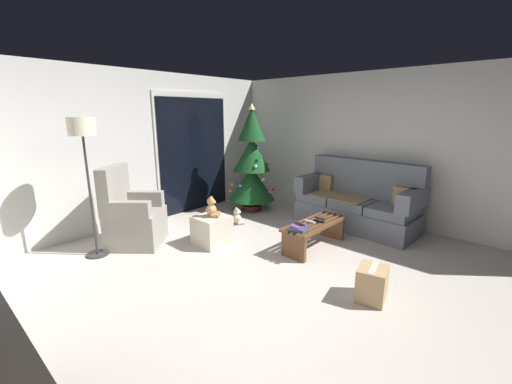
{
  "coord_description": "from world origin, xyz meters",
  "views": [
    {
      "loc": [
        -2.55,
        -1.99,
        1.84
      ],
      "look_at": [
        0.4,
        0.7,
        0.85
      ],
      "focal_mm": 22.66,
      "sensor_mm": 36.0,
      "label": 1
    }
  ],
  "objects": [
    {
      "name": "ground_plane",
      "position": [
        0.0,
        0.0,
        0.0
      ],
      "size": [
        7.0,
        7.0,
        0.0
      ],
      "primitive_type": "plane",
      "color": "#BCB2A8"
    },
    {
      "name": "wall_back",
      "position": [
        0.0,
        3.06,
        1.25
      ],
      "size": [
        5.72,
        0.12,
        2.5
      ],
      "primitive_type": "cube",
      "color": "silver",
      "rests_on": "ground"
    },
    {
      "name": "wall_right",
      "position": [
        2.86,
        0.0,
        1.25
      ],
      "size": [
        0.12,
        6.0,
        2.5
      ],
      "primitive_type": "cube",
      "color": "silver",
      "rests_on": "ground"
    },
    {
      "name": "patio_door_frame",
      "position": [
        1.16,
        2.99,
        1.1
      ],
      "size": [
        1.6,
        0.02,
        2.2
      ],
      "primitive_type": "cube",
      "color": "silver",
      "rests_on": "ground"
    },
    {
      "name": "patio_door_glass",
      "position": [
        1.16,
        2.97,
        1.05
      ],
      "size": [
        1.5,
        0.02,
        2.1
      ],
      "primitive_type": "cube",
      "color": "black",
      "rests_on": "ground"
    },
    {
      "name": "couch",
      "position": [
        2.32,
        0.21,
        0.4
      ],
      "size": [
        0.86,
        1.97,
        1.08
      ],
      "color": "slate",
      "rests_on": "ground"
    },
    {
      "name": "coffee_table",
      "position": [
        1.1,
        0.24,
        0.25
      ],
      "size": [
        1.1,
        0.4,
        0.37
      ],
      "color": "brown",
      "rests_on": "ground"
    },
    {
      "name": "remote_silver",
      "position": [
        1.05,
        0.3,
        0.38
      ],
      "size": [
        0.05,
        0.16,
        0.02
      ],
      "primitive_type": "cube",
      "rotation": [
        0.0,
        0.0,
        0.01
      ],
      "color": "#ADADB2",
      "rests_on": "coffee_table"
    },
    {
      "name": "remote_graphite",
      "position": [
        1.29,
        0.27,
        0.38
      ],
      "size": [
        0.05,
        0.16,
        0.02
      ],
      "primitive_type": "cube",
      "rotation": [
        0.0,
        0.0,
        6.24
      ],
      "color": "#333338",
      "rests_on": "coffee_table"
    },
    {
      "name": "remote_black",
      "position": [
        1.15,
        0.21,
        0.38
      ],
      "size": [
        0.05,
        0.16,
        0.02
      ],
      "primitive_type": "cube",
      "rotation": [
        0.0,
        0.0,
        3.18
      ],
      "color": "black",
      "rests_on": "coffee_table"
    },
    {
      "name": "book_stack",
      "position": [
        0.7,
        0.23,
        0.4
      ],
      "size": [
        0.24,
        0.24,
        0.07
      ],
      "color": "#285684",
      "rests_on": "coffee_table"
    },
    {
      "name": "cell_phone",
      "position": [
        0.72,
        0.24,
        0.44
      ],
      "size": [
        0.11,
        0.16,
        0.01
      ],
      "primitive_type": "cube",
      "rotation": [
        0.0,
        0.0,
        -0.29
      ],
      "color": "black",
      "rests_on": "book_stack"
    },
    {
      "name": "christmas_tree",
      "position": [
        1.82,
        2.1,
        0.89
      ],
      "size": [
        0.87,
        0.87,
        2.01
      ],
      "color": "#4C1E19",
      "rests_on": "ground"
    },
    {
      "name": "armchair",
      "position": [
        -0.53,
        2.21,
        0.4
      ],
      "size": [
        0.97,
        0.97,
        1.13
      ],
      "color": "gray",
      "rests_on": "ground"
    },
    {
      "name": "floor_lamp",
      "position": [
        -1.04,
        2.22,
        1.51
      ],
      "size": [
        0.32,
        0.32,
        1.78
      ],
      "color": "#2D2D30",
      "rests_on": "ground"
    },
    {
      "name": "ottoman",
      "position": [
        0.23,
        1.39,
        0.21
      ],
      "size": [
        0.44,
        0.44,
        0.41
      ],
      "primitive_type": "cube",
      "color": "beige",
      "rests_on": "ground"
    },
    {
      "name": "teddy_bear_honey",
      "position": [
        0.23,
        1.38,
        0.53
      ],
      "size": [
        0.21,
        0.22,
        0.29
      ],
      "color": "tan",
      "rests_on": "ottoman"
    },
    {
      "name": "teddy_bear_cream_by_tree",
      "position": [
        1.06,
        1.73,
        0.12
      ],
      "size": [
        0.22,
        0.21,
        0.29
      ],
      "color": "beige",
      "rests_on": "ground"
    },
    {
      "name": "cardboard_box_taped_mid_floor",
      "position": [
        0.39,
        -0.88,
        0.17
      ],
      "size": [
        0.38,
        0.34,
        0.35
      ],
      "color": "tan",
      "rests_on": "ground"
    }
  ]
}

